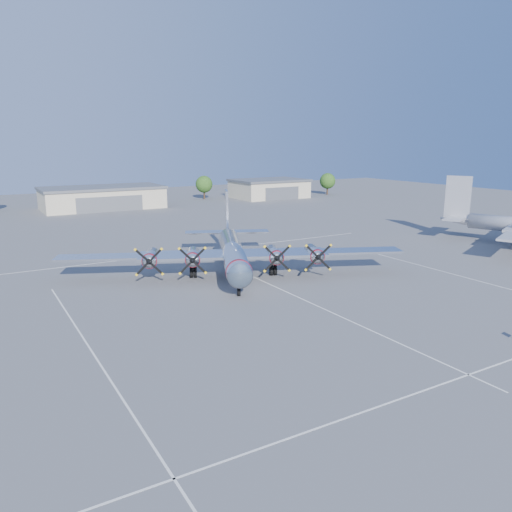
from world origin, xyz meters
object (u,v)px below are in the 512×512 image
hangar_center (103,197)px  main_bomber_b29 (233,273)px  hangar_east (269,188)px  tree_east (204,184)px  tree_far_east (328,181)px

hangar_center → main_bomber_b29: hangar_center is taller
main_bomber_b29 → hangar_east: bearing=79.0°
hangar_center → tree_east: (30.00, 6.04, 1.51)m
hangar_center → tree_far_east: bearing=-1.7°
main_bomber_b29 → tree_east: bearing=91.7°
tree_east → main_bomber_b29: 82.92m
tree_east → main_bomber_b29: bearing=-112.2°
tree_east → tree_far_east: size_ratio=1.00×
hangar_center → tree_east: bearing=11.4°
hangar_center → tree_far_east: (68.00, -1.96, 1.51)m
hangar_center → hangar_east: 48.00m
hangar_center → hangar_east: bearing=0.0°
hangar_east → tree_east: tree_east is taller
hangar_center → main_bomber_b29: size_ratio=0.69×
hangar_east → main_bomber_b29: 86.17m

